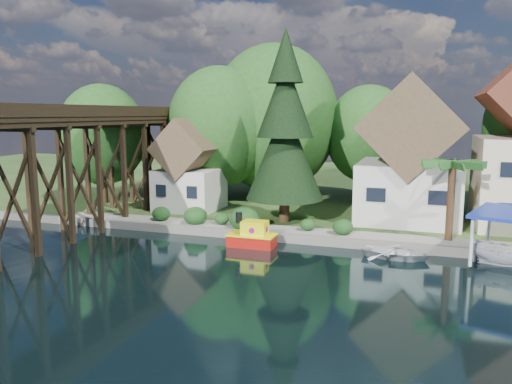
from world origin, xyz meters
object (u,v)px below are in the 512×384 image
tugboat (253,236)px  boat_white_a (396,251)px  house_left (410,160)px  conifer (285,130)px  palm_tree (453,167)px  shed (190,171)px  boat_canopy (507,243)px  trestle_bridge (67,161)px

tugboat → boat_white_a: bearing=1.3°
house_left → boat_white_a: bearing=-91.8°
house_left → conifer: conifer is taller
conifer → palm_tree: bearing=-11.4°
shed → boat_canopy: size_ratio=1.34×
shed → palm_tree: shed is taller
trestle_bridge → boat_white_a: 23.27m
palm_tree → shed: bearing=167.6°
house_left → conifer: (-8.95, -3.70, 2.32)m
house_left → shed: 18.11m
conifer → tugboat: bearing=-95.2°
palm_tree → tugboat: bearing=-163.6°
trestle_bridge → shed: bearing=61.8°
shed → house_left: bearing=4.8°
trestle_bridge → palm_tree: trestle_bridge is taller
shed → conifer: (9.05, -2.20, 3.63)m
tugboat → boat_white_a: (9.19, 0.20, -0.27)m
conifer → tugboat: size_ratio=4.57×
boat_white_a → trestle_bridge: bearing=102.4°
palm_tree → boat_canopy: bearing=-47.5°
tugboat → boat_canopy: bearing=1.5°
trestle_bridge → tugboat: trestle_bridge is taller
trestle_bridge → tugboat: (13.51, 1.16, -4.66)m
boat_canopy → trestle_bridge: bearing=-176.9°
trestle_bridge → conifer: size_ratio=3.06×
tugboat → boat_canopy: size_ratio=0.54×
trestle_bridge → boat_canopy: size_ratio=7.55×
trestle_bridge → palm_tree: size_ratio=7.94×
trestle_bridge → tugboat: size_ratio=13.98×
tugboat → boat_white_a: tugboat is taller
trestle_bridge → house_left: bearing=25.2°
boat_white_a → house_left: bearing=7.2°
house_left → boat_canopy: size_ratio=1.88×
trestle_bridge → conifer: (14.05, 7.12, 2.11)m
conifer → boat_canopy: (14.68, -5.57, -6.07)m
boat_white_a → boat_canopy: size_ratio=0.69×
palm_tree → boat_white_a: size_ratio=1.37×
palm_tree → tugboat: size_ratio=1.76×
tugboat → shed: bearing=136.2°
conifer → boat_canopy: conifer is taller
trestle_bridge → boat_white_a: trestle_bridge is taller
trestle_bridge → shed: trestle_bridge is taller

